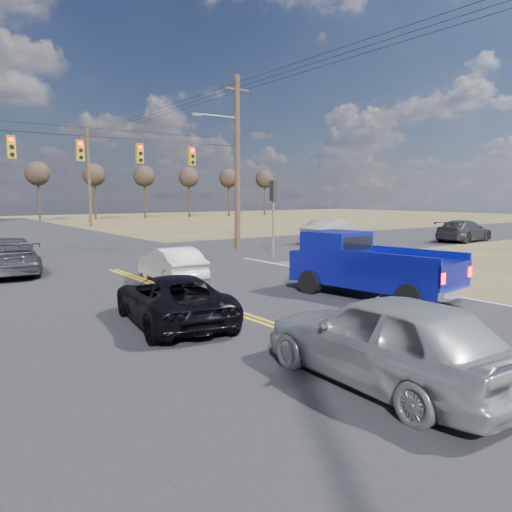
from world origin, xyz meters
TOP-DOWN VIEW (x-y plane):
  - ground at (0.00, 0.00)m, footprint 160.00×160.00m
  - road_main at (0.00, 10.00)m, footprint 14.00×120.00m
  - road_cross at (0.00, 18.00)m, footprint 120.00×12.00m
  - signal_gantry at (0.50, 17.79)m, footprint 19.60×4.83m
  - utility_poles at (0.00, 17.00)m, footprint 19.60×58.32m
  - treeline at (0.00, 26.96)m, footprint 87.00×117.80m
  - pickup_truck at (4.55, 3.86)m, footprint 2.81×5.58m
  - silver_suv at (-0.80, -1.35)m, footprint 2.03×4.75m
  - black_suv at (-1.90, 4.39)m, footprint 2.73×4.73m
  - white_car_queue at (0.80, 10.00)m, footprint 1.75×4.05m
  - dgrey_car_queue at (-3.86, 15.24)m, footprint 2.47×5.34m
  - cross_car_east_near at (16.05, 17.11)m, footprint 2.30×5.16m
  - cross_car_east_far at (24.38, 13.00)m, footprint 2.70×5.36m

SIDE VIEW (x-z plane):
  - ground at x=0.00m, z-range 0.00..0.00m
  - road_main at x=0.00m, z-range -0.01..0.01m
  - road_cross at x=0.00m, z-range -0.01..0.01m
  - black_suv at x=-1.90m, z-range 0.00..1.24m
  - white_car_queue at x=0.80m, z-range 0.00..1.29m
  - cross_car_east_far at x=24.38m, z-range 0.00..1.49m
  - dgrey_car_queue at x=-3.86m, z-range 0.00..1.51m
  - silver_suv at x=-0.80m, z-range 0.00..1.60m
  - cross_car_east_near at x=16.05m, z-range 0.00..1.64m
  - pickup_truck at x=4.55m, z-range -0.03..1.97m
  - signal_gantry at x=0.50m, z-range 0.06..10.06m
  - utility_poles at x=0.00m, z-range 0.23..10.23m
  - treeline at x=0.00m, z-range 2.00..9.40m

